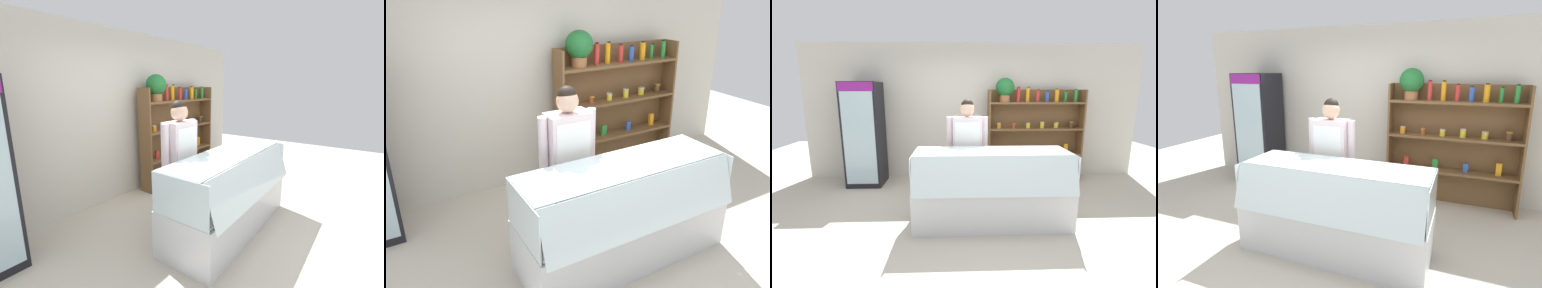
% 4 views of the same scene
% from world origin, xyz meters
% --- Properties ---
extents(ground_plane, '(12.00, 12.00, 0.00)m').
position_xyz_m(ground_plane, '(0.00, 0.00, 0.00)').
color(ground_plane, beige).
extents(back_wall, '(6.80, 0.10, 2.70)m').
position_xyz_m(back_wall, '(0.00, 2.04, 1.35)').
color(back_wall, beige).
rests_on(back_wall, ground).
extents(drinks_fridge, '(0.64, 0.61, 1.95)m').
position_xyz_m(drinks_fridge, '(-2.10, 1.60, 0.97)').
color(drinks_fridge, black).
rests_on(drinks_fridge, ground).
extents(shelving_unit, '(1.86, 0.35, 2.03)m').
position_xyz_m(shelving_unit, '(1.05, 1.74, 1.19)').
color(shelving_unit, brown).
rests_on(shelving_unit, ground).
extents(deli_display_case, '(2.07, 0.79, 1.01)m').
position_xyz_m(deli_display_case, '(0.09, 0.00, 0.31)').
color(deli_display_case, silver).
rests_on(deli_display_case, ground).
extents(shop_clerk, '(0.63, 0.25, 1.67)m').
position_xyz_m(shop_clerk, '(-0.20, 0.57, 0.99)').
color(shop_clerk, '#4C4233').
rests_on(shop_clerk, ground).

